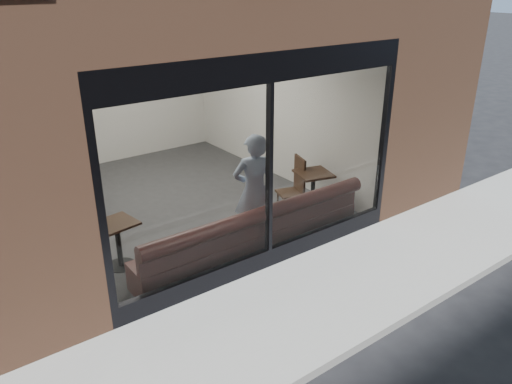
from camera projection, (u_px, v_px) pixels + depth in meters
ground at (371, 336)px, 6.14m from camera, size 120.00×120.00×0.00m
sidewalk_near at (315, 298)px, 6.87m from camera, size 40.00×2.00×0.01m
kerb_near at (374, 335)px, 6.08m from camera, size 40.00×0.10×0.12m
host_building_pier_right at (243, 77)px, 13.45m from camera, size 2.50×12.00×3.20m
host_building_backfill at (67, 76)px, 13.60m from camera, size 5.00×6.00×3.20m
cafe_floor at (176, 201)px, 9.81m from camera, size 6.00×6.00×0.00m
cafe_ceiling at (164, 33)px, 8.56m from camera, size 6.00×6.00×0.00m
cafe_wall_back at (109, 95)px, 11.39m from camera, size 5.00×0.00×5.00m
cafe_wall_left at (29, 148)px, 7.82m from camera, size 0.00×6.00×6.00m
cafe_wall_right at (276, 104)px, 10.55m from camera, size 0.00×6.00×6.00m
storefront_kick at (268, 257)px, 7.59m from camera, size 5.00×0.10×0.30m
storefront_header at (270, 67)px, 6.46m from camera, size 5.00×0.10×0.40m
storefront_mullion at (269, 171)px, 7.04m from camera, size 0.06×0.10×2.50m
storefront_glass at (271, 172)px, 7.01m from camera, size 4.80×0.00×4.80m
banquette at (253, 243)px, 7.85m from camera, size 4.00×0.55×0.45m
person at (254, 191)px, 7.94m from camera, size 0.80×0.67×1.88m
cafe_table_left at (116, 223)px, 7.33m from camera, size 0.62×0.62×0.03m
cafe_table_right at (314, 174)px, 9.19m from camera, size 0.76×0.76×0.04m
cafe_chair_right at (290, 193)px, 9.62m from camera, size 0.57×0.57×0.04m
wall_poster at (42, 167)px, 7.52m from camera, size 0.02×0.64×0.85m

